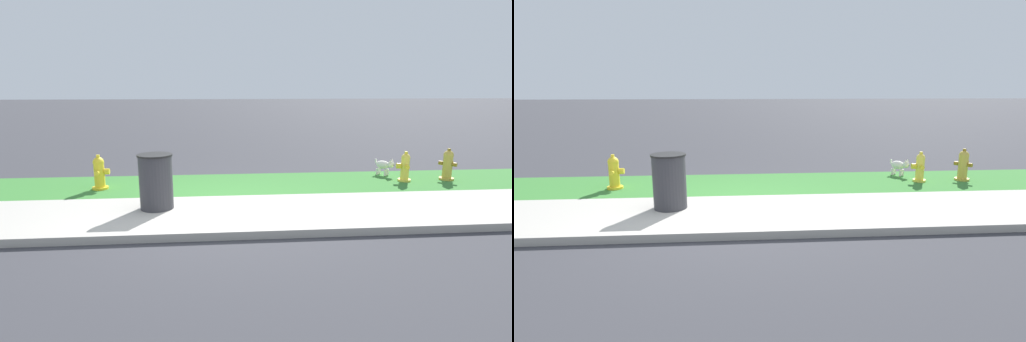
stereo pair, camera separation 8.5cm
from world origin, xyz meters
TOP-DOWN VIEW (x-y plane):
  - ground_plane at (0.00, 0.00)m, footprint 120.00×120.00m
  - sidewalk_pavement at (0.00, 0.00)m, footprint 18.00×2.09m
  - grass_verge at (0.00, 2.02)m, footprint 18.00×1.94m
  - street_curb at (0.00, -1.12)m, footprint 18.00×0.16m
  - fire_hydrant_by_grass_verge at (-2.36, 1.82)m, footprint 0.36×0.39m
  - fire_hydrant_far_end at (5.15, 1.98)m, footprint 0.35×0.35m
  - fire_hydrant_near_corner at (4.13, 1.94)m, footprint 0.33×0.37m
  - small_white_dog at (3.94, 2.56)m, footprint 0.38×0.44m
  - trash_bin at (-1.00, 0.36)m, footprint 0.59×0.59m

SIDE VIEW (x-z plane):
  - ground_plane at x=0.00m, z-range 0.00..0.00m
  - grass_verge at x=0.00m, z-range 0.00..0.01m
  - sidewalk_pavement at x=0.00m, z-range 0.00..0.01m
  - street_curb at x=0.00m, z-range 0.00..0.12m
  - small_white_dog at x=3.94m, z-range 0.03..0.45m
  - fire_hydrant_near_corner at x=4.13m, z-range -0.02..0.65m
  - fire_hydrant_by_grass_verge at x=-2.36m, z-range -0.02..0.70m
  - fire_hydrant_far_end at x=5.15m, z-range -0.02..0.70m
  - trash_bin at x=-1.00m, z-range 0.00..0.95m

